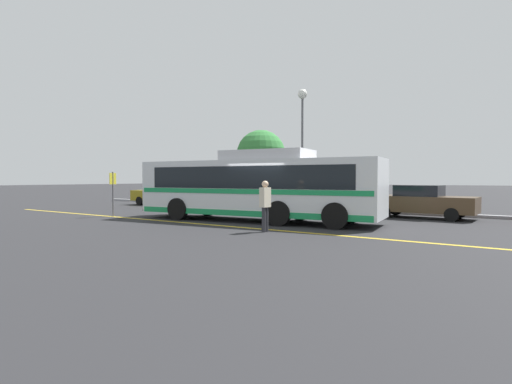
{
  "coord_description": "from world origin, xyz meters",
  "views": [
    {
      "loc": [
        8.97,
        -14.35,
        1.88
      ],
      "look_at": [
        -0.74,
        0.26,
        1.29
      ],
      "focal_mm": 28.0,
      "sensor_mm": 36.0,
      "label": 1
    }
  ],
  "objects_px": {
    "street_lamp": "(302,118)",
    "parked_car_2": "(293,199)",
    "bus_stop_sign": "(113,188)",
    "tree_0": "(261,155)",
    "parked_car_1": "(224,197)",
    "parked_car_0": "(163,194)",
    "pedestrian_0": "(265,203)",
    "parked_car_3": "(421,202)",
    "transit_bus": "(256,186)"
  },
  "relations": [
    {
      "from": "parked_car_3",
      "to": "parked_car_0",
      "type": "bearing_deg",
      "value": -85.99
    },
    {
      "from": "parked_car_3",
      "to": "bus_stop_sign",
      "type": "distance_m",
      "value": 14.93
    },
    {
      "from": "parked_car_0",
      "to": "pedestrian_0",
      "type": "height_order",
      "value": "pedestrian_0"
    },
    {
      "from": "parked_car_2",
      "to": "bus_stop_sign",
      "type": "relative_size",
      "value": 2.24
    },
    {
      "from": "parked_car_1",
      "to": "bus_stop_sign",
      "type": "distance_m",
      "value": 7.76
    },
    {
      "from": "street_lamp",
      "to": "tree_0",
      "type": "height_order",
      "value": "street_lamp"
    },
    {
      "from": "parked_car_0",
      "to": "pedestrian_0",
      "type": "relative_size",
      "value": 2.65
    },
    {
      "from": "transit_bus",
      "to": "street_lamp",
      "type": "relative_size",
      "value": 1.52
    },
    {
      "from": "transit_bus",
      "to": "pedestrian_0",
      "type": "relative_size",
      "value": 6.3
    },
    {
      "from": "parked_car_3",
      "to": "street_lamp",
      "type": "distance_m",
      "value": 9.36
    },
    {
      "from": "parked_car_1",
      "to": "street_lamp",
      "type": "bearing_deg",
      "value": 121.08
    },
    {
      "from": "parked_car_1",
      "to": "tree_0",
      "type": "height_order",
      "value": "tree_0"
    },
    {
      "from": "bus_stop_sign",
      "to": "transit_bus",
      "type": "bearing_deg",
      "value": -79.08
    },
    {
      "from": "transit_bus",
      "to": "bus_stop_sign",
      "type": "xyz_separation_m",
      "value": [
        -7.04,
        -2.18,
        -0.14
      ]
    },
    {
      "from": "parked_car_1",
      "to": "street_lamp",
      "type": "height_order",
      "value": "street_lamp"
    },
    {
      "from": "pedestrian_0",
      "to": "street_lamp",
      "type": "xyz_separation_m",
      "value": [
        -4.03,
        10.74,
        4.67
      ]
    },
    {
      "from": "pedestrian_0",
      "to": "bus_stop_sign",
      "type": "distance_m",
      "value": 9.29
    },
    {
      "from": "bus_stop_sign",
      "to": "tree_0",
      "type": "xyz_separation_m",
      "value": [
        -0.55,
        14.27,
        2.38
      ]
    },
    {
      "from": "parked_car_3",
      "to": "street_lamp",
      "type": "bearing_deg",
      "value": -104.8
    },
    {
      "from": "street_lamp",
      "to": "parked_car_2",
      "type": "bearing_deg",
      "value": -72.57
    },
    {
      "from": "street_lamp",
      "to": "tree_0",
      "type": "distance_m",
      "value": 7.36
    },
    {
      "from": "pedestrian_0",
      "to": "transit_bus",
      "type": "bearing_deg",
      "value": 41.03
    },
    {
      "from": "pedestrian_0",
      "to": "street_lamp",
      "type": "height_order",
      "value": "street_lamp"
    },
    {
      "from": "transit_bus",
      "to": "parked_car_3",
      "type": "height_order",
      "value": "transit_bus"
    },
    {
      "from": "parked_car_3",
      "to": "parked_car_2",
      "type": "bearing_deg",
      "value": -83.16
    },
    {
      "from": "transit_bus",
      "to": "tree_0",
      "type": "bearing_deg",
      "value": 25.8
    },
    {
      "from": "parked_car_3",
      "to": "pedestrian_0",
      "type": "bearing_deg",
      "value": -19.94
    },
    {
      "from": "parked_car_2",
      "to": "parked_car_1",
      "type": "bearing_deg",
      "value": 83.11
    },
    {
      "from": "parked_car_2",
      "to": "bus_stop_sign",
      "type": "bearing_deg",
      "value": 137.54
    },
    {
      "from": "parked_car_0",
      "to": "parked_car_2",
      "type": "xyz_separation_m",
      "value": [
        10.51,
        -0.19,
        -0.06
      ]
    },
    {
      "from": "tree_0",
      "to": "parked_car_3",
      "type": "bearing_deg",
      "value": -26.32
    },
    {
      "from": "parked_car_0",
      "to": "parked_car_1",
      "type": "height_order",
      "value": "parked_car_0"
    },
    {
      "from": "pedestrian_0",
      "to": "parked_car_1",
      "type": "bearing_deg",
      "value": 47.67
    },
    {
      "from": "parked_car_1",
      "to": "pedestrian_0",
      "type": "distance_m",
      "value": 11.74
    },
    {
      "from": "transit_bus",
      "to": "pedestrian_0",
      "type": "height_order",
      "value": "transit_bus"
    },
    {
      "from": "parked_car_2",
      "to": "pedestrian_0",
      "type": "bearing_deg",
      "value": -160.53
    },
    {
      "from": "tree_0",
      "to": "transit_bus",
      "type": "bearing_deg",
      "value": -57.89
    },
    {
      "from": "bus_stop_sign",
      "to": "street_lamp",
      "type": "height_order",
      "value": "street_lamp"
    },
    {
      "from": "parked_car_1",
      "to": "parked_car_2",
      "type": "height_order",
      "value": "parked_car_2"
    },
    {
      "from": "pedestrian_0",
      "to": "bus_stop_sign",
      "type": "height_order",
      "value": "bus_stop_sign"
    },
    {
      "from": "parked_car_2",
      "to": "pedestrian_0",
      "type": "distance_m",
      "value": 8.46
    },
    {
      "from": "parked_car_2",
      "to": "street_lamp",
      "type": "relative_size",
      "value": 0.66
    },
    {
      "from": "parked_car_0",
      "to": "tree_0",
      "type": "relative_size",
      "value": 0.83
    },
    {
      "from": "parked_car_3",
      "to": "pedestrian_0",
      "type": "distance_m",
      "value": 9.01
    },
    {
      "from": "parked_car_0",
      "to": "bus_stop_sign",
      "type": "distance_m",
      "value": 8.65
    },
    {
      "from": "tree_0",
      "to": "bus_stop_sign",
      "type": "bearing_deg",
      "value": -87.8
    },
    {
      "from": "pedestrian_0",
      "to": "parked_car_2",
      "type": "bearing_deg",
      "value": 24.22
    },
    {
      "from": "transit_bus",
      "to": "parked_car_0",
      "type": "bearing_deg",
      "value": 59.0
    },
    {
      "from": "pedestrian_0",
      "to": "tree_0",
      "type": "distance_m",
      "value": 18.03
    },
    {
      "from": "parked_car_0",
      "to": "street_lamp",
      "type": "xyz_separation_m",
      "value": [
        9.61,
        2.7,
        4.92
      ]
    }
  ]
}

